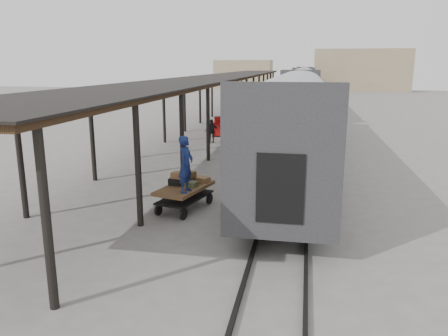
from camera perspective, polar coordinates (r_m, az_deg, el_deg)
ground at (r=15.88m, az=-3.63°, el=-5.29°), size 160.00×160.00×0.00m
train at (r=48.43m, az=10.13°, el=10.34°), size 3.45×76.01×4.01m
canopy at (r=39.24m, az=0.13°, el=11.80°), size 4.90×64.30×4.15m
rails at (r=48.83m, az=10.01°, el=7.27°), size 1.54×150.00×0.12m
building_far at (r=93.14m, az=17.35°, el=12.11°), size 18.00×10.00×8.00m
building_left at (r=97.57m, az=2.59°, el=12.13°), size 12.00×8.00×6.00m
baggage_cart at (r=15.62m, az=-5.16°, el=-3.14°), size 1.82×2.64×0.86m
suitcase_stack at (r=15.84m, az=-4.92°, el=-1.44°), size 1.40×1.17×0.45m
luggage_tug at (r=32.07m, az=-0.52°, el=5.36°), size 1.08×1.59×1.33m
porter at (r=14.65m, az=-5.00°, el=0.49°), size 0.55×0.75×1.92m
pedestrian at (r=28.97m, az=-1.61°, el=4.84°), size 0.99×0.69×1.56m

